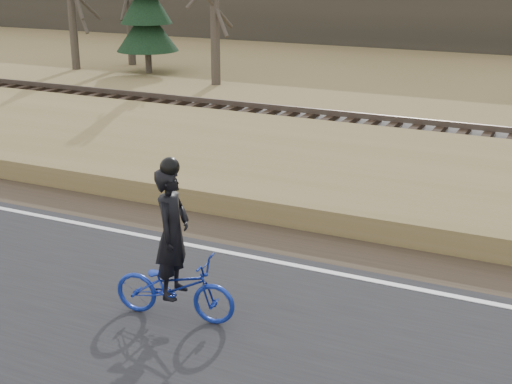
% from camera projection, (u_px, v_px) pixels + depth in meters
% --- Properties ---
extents(ground, '(120.00, 120.00, 0.00)m').
position_uv_depth(ground, '(50.00, 226.00, 13.30)').
color(ground, olive).
rests_on(ground, ground).
extents(edge_line, '(120.00, 0.12, 0.01)m').
position_uv_depth(edge_line, '(57.00, 219.00, 13.45)').
color(edge_line, silver).
rests_on(edge_line, road).
extents(shoulder, '(120.00, 1.60, 0.04)m').
position_uv_depth(shoulder, '(90.00, 205.00, 14.32)').
color(shoulder, '#473A2B').
rests_on(shoulder, ground).
extents(embankment, '(120.00, 5.00, 0.44)m').
position_uv_depth(embankment, '(169.00, 159.00, 16.83)').
color(embankment, olive).
rests_on(embankment, ground).
extents(ballast, '(120.00, 3.00, 0.45)m').
position_uv_depth(ballast, '(241.00, 125.00, 20.07)').
color(ballast, slate).
rests_on(ballast, ground).
extents(railroad, '(120.00, 2.40, 0.29)m').
position_uv_depth(railroad, '(241.00, 115.00, 19.98)').
color(railroad, black).
rests_on(railroad, ballast).
extents(cyclist, '(1.81, 0.85, 2.30)m').
position_uv_depth(cyclist, '(174.00, 268.00, 9.62)').
color(cyclist, navy).
rests_on(cyclist, road).
extents(bare_tree_near_left, '(0.36, 0.36, 6.01)m').
position_uv_depth(bare_tree_near_left, '(215.00, 4.00, 26.56)').
color(bare_tree_near_left, '#4B4337').
rests_on(bare_tree_near_left, ground).
extents(conifer, '(2.60, 2.60, 6.09)m').
position_uv_depth(conifer, '(146.00, 3.00, 29.30)').
color(conifer, '#4B4337').
rests_on(conifer, ground).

